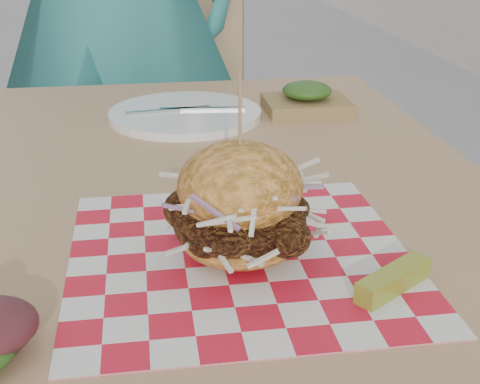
% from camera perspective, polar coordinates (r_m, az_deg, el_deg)
% --- Properties ---
extents(patio_table, '(0.80, 1.20, 0.75)m').
position_cam_1_polar(patio_table, '(0.92, -2.97, -4.36)').
color(patio_table, tan).
rests_on(patio_table, ground).
extents(patio_chair, '(0.52, 0.53, 0.95)m').
position_cam_1_polar(patio_chair, '(1.81, -5.02, 5.62)').
color(patio_chair, tan).
rests_on(patio_chair, ground).
extents(paper_liner, '(0.36, 0.36, 0.00)m').
position_cam_1_polar(paper_liner, '(0.72, -0.00, -5.45)').
color(paper_liner, red).
rests_on(paper_liner, patio_table).
extents(sandwich, '(0.17, 0.17, 0.20)m').
position_cam_1_polar(sandwich, '(0.69, -0.00, -1.43)').
color(sandwich, '#EC9842').
rests_on(sandwich, paper_liner).
extents(pickle_spear, '(0.09, 0.07, 0.02)m').
position_cam_1_polar(pickle_spear, '(0.67, 12.96, -7.32)').
color(pickle_spear, '#94A730').
rests_on(pickle_spear, paper_liner).
extents(place_setting, '(0.27, 0.27, 0.02)m').
position_cam_1_polar(place_setting, '(1.19, -4.70, 6.63)').
color(place_setting, white).
rests_on(place_setting, patio_table).
extents(kraft_tray, '(0.15, 0.12, 0.06)m').
position_cam_1_polar(kraft_tray, '(1.23, 5.71, 7.84)').
color(kraft_tray, olive).
rests_on(kraft_tray, patio_table).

